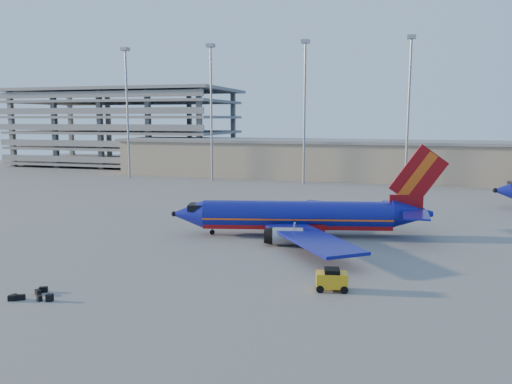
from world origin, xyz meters
TOP-DOWN VIEW (x-y plane):
  - ground at (0.00, 0.00)m, footprint 220.00×220.00m
  - terminal_building at (10.00, 58.00)m, footprint 122.00×16.00m
  - parking_garage at (-62.00, 74.05)m, footprint 62.00×32.00m
  - light_mast_row at (5.00, 46.00)m, footprint 101.60×1.60m
  - aircraft_main at (3.46, 0.82)m, footprint 30.59×29.09m
  - baggage_tug at (9.03, -16.66)m, footprint 2.67×1.91m
  - luggage_pile at (-12.26, -24.61)m, footprint 3.32×2.70m

SIDE VIEW (x-z plane):
  - ground at x=0.00m, z-range 0.00..0.00m
  - luggage_pile at x=-12.26m, z-range -0.05..0.48m
  - baggage_tug at x=9.03m, z-range 0.04..1.79m
  - aircraft_main at x=3.46m, z-range -3.01..7.49m
  - terminal_building at x=10.00m, z-range 0.07..8.57m
  - parking_garage at x=-62.00m, z-range 1.03..22.43m
  - light_mast_row at x=5.00m, z-range 3.23..31.88m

